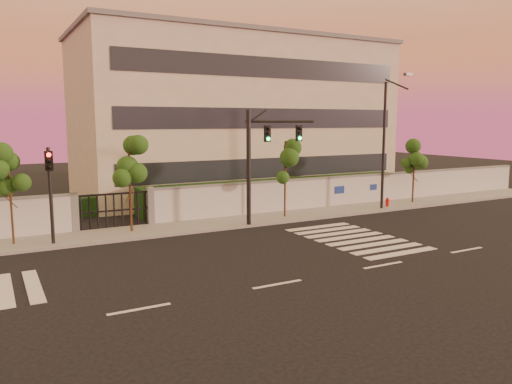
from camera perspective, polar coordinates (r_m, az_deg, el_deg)
ground at (r=18.16m, az=2.46°, el=-10.51°), size 120.00×120.00×0.00m
sidewalk at (r=27.36m, az=-8.97°, el=-4.07°), size 60.00×3.00×0.15m
perimeter_wall at (r=28.60m, az=-9.83°, el=-1.53°), size 60.00×0.36×2.20m
hedge_row at (r=31.54m, az=-9.61°, el=-1.10°), size 41.00×4.25×1.80m
institutional_building at (r=40.86m, az=-2.63°, el=8.59°), size 24.40×12.40×12.25m
road_markings at (r=20.71m, az=-6.78°, el=-8.17°), size 57.00×7.62×0.02m
street_tree_c at (r=25.37m, az=-26.36°, el=1.99°), size 1.30×1.04×4.71m
street_tree_d at (r=26.19m, az=-14.24°, el=3.05°), size 1.47×1.17×4.90m
street_tree_e at (r=29.50m, az=3.37°, el=3.45°), size 1.40×1.11×4.64m
street_tree_f at (r=36.59m, az=17.65°, el=3.69°), size 1.51×1.20×4.39m
traffic_signal_main at (r=27.43m, az=0.67°, el=4.45°), size 4.01×1.17×6.41m
traffic_signal_secondary at (r=24.74m, az=-22.47°, el=0.84°), size 0.36×0.34×4.62m
streetlight_east at (r=33.13m, az=14.62°, el=5.90°), size 0.52×2.08×8.66m
fire_hydrant at (r=34.46m, az=14.78°, el=-1.23°), size 0.29×0.28×0.74m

